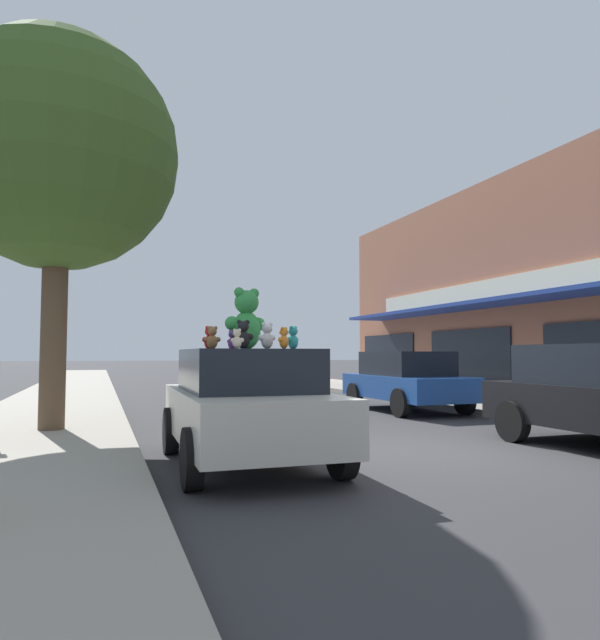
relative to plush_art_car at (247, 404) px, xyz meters
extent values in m
plane|color=#333335|center=(2.82, 0.27, -0.85)|extent=(260.00, 260.00, 0.00)
cube|color=gray|center=(-3.01, 0.27, -0.77)|extent=(3.31, 90.00, 0.15)
cube|color=navy|center=(9.49, 3.29, 2.28)|extent=(1.65, 24.84, 0.12)
cube|color=black|center=(10.27, 9.20, 0.55)|extent=(0.06, 4.49, 2.00)
cube|color=black|center=(10.27, 15.11, 0.55)|extent=(0.06, 4.49, 2.00)
cube|color=beige|center=(0.00, 0.00, -0.15)|extent=(1.95, 4.06, 0.67)
cube|color=black|center=(0.00, 0.00, 0.47)|extent=(1.68, 2.24, 0.57)
cylinder|color=black|center=(-0.88, 1.26, -0.49)|extent=(0.22, 0.71, 0.71)
cylinder|color=black|center=(0.94, 1.22, -0.49)|extent=(0.22, 0.71, 0.71)
cylinder|color=black|center=(-0.94, -1.22, -0.49)|extent=(0.22, 0.71, 0.71)
cylinder|color=black|center=(0.88, -1.26, -0.49)|extent=(0.22, 0.71, 0.71)
ellipsoid|color=green|center=(0.08, 0.36, 1.04)|extent=(0.52, 0.48, 0.56)
sphere|color=green|center=(0.08, 0.36, 1.45)|extent=(0.44, 0.44, 0.35)
sphere|color=green|center=(0.20, 0.40, 1.59)|extent=(0.19, 0.19, 0.15)
sphere|color=green|center=(-0.04, 0.32, 1.59)|extent=(0.19, 0.19, 0.15)
sphere|color=#5ADA6D|center=(0.04, 0.50, 1.43)|extent=(0.17, 0.17, 0.13)
sphere|color=green|center=(0.29, 0.46, 1.13)|extent=(0.26, 0.26, 0.21)
sphere|color=green|center=(-0.14, 0.33, 1.13)|extent=(0.26, 0.26, 0.21)
ellipsoid|color=red|center=(-0.43, 0.56, 0.86)|extent=(0.21, 0.21, 0.21)
sphere|color=red|center=(-0.43, 0.56, 1.02)|extent=(0.19, 0.19, 0.13)
sphere|color=red|center=(-0.39, 0.59, 1.07)|extent=(0.08, 0.08, 0.06)
sphere|color=red|center=(-0.46, 0.53, 1.07)|extent=(0.08, 0.08, 0.06)
sphere|color=#FF4741|center=(-0.46, 0.60, 1.01)|extent=(0.07, 0.07, 0.05)
sphere|color=red|center=(-0.37, 0.62, 0.90)|extent=(0.11, 0.11, 0.08)
sphere|color=red|center=(-0.50, 0.52, 0.90)|extent=(0.11, 0.11, 0.08)
ellipsoid|color=teal|center=(0.67, -0.02, 0.86)|extent=(0.21, 0.20, 0.21)
sphere|color=teal|center=(0.67, -0.02, 1.02)|extent=(0.19, 0.19, 0.13)
sphere|color=teal|center=(0.71, 0.01, 1.07)|extent=(0.08, 0.08, 0.06)
sphere|color=teal|center=(0.64, -0.05, 1.07)|extent=(0.08, 0.08, 0.06)
sphere|color=#47CDC6|center=(0.64, 0.03, 1.01)|extent=(0.07, 0.07, 0.05)
sphere|color=teal|center=(0.74, 0.04, 0.90)|extent=(0.11, 0.11, 0.08)
sphere|color=teal|center=(0.60, -0.06, 0.90)|extent=(0.11, 0.11, 0.08)
ellipsoid|color=beige|center=(-0.38, -1.01, 0.83)|extent=(0.15, 0.15, 0.15)
sphere|color=beige|center=(-0.38, -1.01, 0.94)|extent=(0.13, 0.13, 0.09)
sphere|color=beige|center=(-0.35, -1.03, 0.98)|extent=(0.06, 0.06, 0.04)
sphere|color=beige|center=(-0.41, -0.99, 0.98)|extent=(0.06, 0.06, 0.04)
sphere|color=white|center=(-0.35, -0.98, 0.93)|extent=(0.05, 0.05, 0.04)
sphere|color=beige|center=(-0.33, -1.04, 0.86)|extent=(0.08, 0.08, 0.05)
sphere|color=beige|center=(-0.42, -0.97, 0.86)|extent=(0.08, 0.08, 0.05)
ellipsoid|color=white|center=(0.12, -0.61, 0.86)|extent=(0.20, 0.18, 0.21)
sphere|color=white|center=(0.12, -0.61, 1.02)|extent=(0.17, 0.17, 0.14)
sphere|color=white|center=(0.16, -0.60, 1.07)|extent=(0.07, 0.07, 0.06)
sphere|color=white|center=(0.07, -0.62, 1.07)|extent=(0.07, 0.07, 0.06)
sphere|color=white|center=(0.10, -0.56, 1.01)|extent=(0.06, 0.06, 0.05)
sphere|color=white|center=(0.20, -0.58, 0.90)|extent=(0.10, 0.10, 0.08)
sphere|color=white|center=(0.03, -0.62, 0.90)|extent=(0.10, 0.10, 0.08)
ellipsoid|color=orange|center=(0.24, -0.95, 0.84)|extent=(0.17, 0.17, 0.17)
sphere|color=orange|center=(0.24, -0.95, 0.97)|extent=(0.15, 0.15, 0.11)
sphere|color=orange|center=(0.27, -0.92, 1.01)|extent=(0.06, 0.06, 0.05)
sphere|color=orange|center=(0.21, -0.97, 1.01)|extent=(0.06, 0.06, 0.05)
sphere|color=#FFBA41|center=(0.21, -0.91, 0.96)|extent=(0.06, 0.06, 0.04)
sphere|color=orange|center=(0.28, -0.89, 0.87)|extent=(0.09, 0.09, 0.06)
sphere|color=orange|center=(0.18, -0.98, 0.87)|extent=(0.09, 0.09, 0.06)
ellipsoid|color=purple|center=(-0.03, 0.80, 0.85)|extent=(0.18, 0.19, 0.19)
sphere|color=purple|center=(-0.03, 0.80, 0.99)|extent=(0.16, 0.16, 0.12)
sphere|color=purple|center=(-0.01, 0.76, 1.04)|extent=(0.07, 0.07, 0.05)
sphere|color=purple|center=(-0.05, 0.84, 1.04)|extent=(0.07, 0.07, 0.05)
sphere|color=#BA67ED|center=(0.01, 0.83, 0.98)|extent=(0.06, 0.06, 0.05)
sphere|color=purple|center=(0.02, 0.74, 0.88)|extent=(0.10, 0.10, 0.07)
sphere|color=purple|center=(-0.06, 0.87, 0.88)|extent=(0.10, 0.10, 0.07)
ellipsoid|color=olive|center=(-0.54, -0.27, 0.85)|extent=(0.18, 0.16, 0.19)
sphere|color=olive|center=(-0.54, -0.27, 0.99)|extent=(0.15, 0.15, 0.12)
sphere|color=olive|center=(-0.50, -0.28, 1.03)|extent=(0.06, 0.06, 0.05)
sphere|color=olive|center=(-0.58, -0.25, 1.03)|extent=(0.06, 0.06, 0.05)
sphere|color=tan|center=(-0.52, -0.22, 0.98)|extent=(0.06, 0.06, 0.05)
sphere|color=olive|center=(-0.46, -0.29, 0.88)|extent=(0.09, 0.09, 0.07)
sphere|color=olive|center=(-0.61, -0.23, 0.88)|extent=(0.09, 0.09, 0.07)
ellipsoid|color=black|center=(-0.22, -0.68, 0.87)|extent=(0.20, 0.18, 0.23)
sphere|color=black|center=(-0.22, -0.68, 1.04)|extent=(0.17, 0.17, 0.14)
sphere|color=black|center=(-0.17, -0.69, 1.10)|extent=(0.07, 0.07, 0.06)
sphere|color=black|center=(-0.27, -0.68, 1.10)|extent=(0.07, 0.07, 0.06)
sphere|color=#3A3A3D|center=(-0.21, -0.62, 1.03)|extent=(0.06, 0.06, 0.05)
sphere|color=black|center=(-0.13, -0.69, 0.91)|extent=(0.10, 0.10, 0.08)
sphere|color=black|center=(-0.31, -0.66, 0.91)|extent=(0.10, 0.10, 0.08)
cylinder|color=black|center=(4.90, 0.49, -0.49)|extent=(0.20, 0.71, 0.71)
cylinder|color=black|center=(6.85, 0.49, -0.49)|extent=(0.20, 0.71, 0.71)
cube|color=#1E4793|center=(5.87, 5.84, -0.19)|extent=(1.87, 4.23, 0.61)
cube|color=black|center=(5.87, 5.84, 0.43)|extent=(1.65, 2.46, 0.64)
cylinder|color=black|center=(4.96, 7.15, -0.49)|extent=(0.20, 0.71, 0.71)
cylinder|color=black|center=(6.79, 7.15, -0.49)|extent=(0.20, 0.71, 0.71)
cylinder|color=black|center=(4.96, 4.52, -0.49)|extent=(0.20, 0.71, 0.71)
cylinder|color=black|center=(6.79, 4.52, -0.49)|extent=(0.20, 0.71, 0.71)
cylinder|color=brown|center=(-2.75, 3.73, 0.95)|extent=(0.46, 0.46, 3.29)
sphere|color=#3D5B23|center=(-2.75, 3.73, 4.50)|extent=(4.47, 4.47, 4.47)
camera|label=1|loc=(-1.94, -7.75, 0.69)|focal=32.00mm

